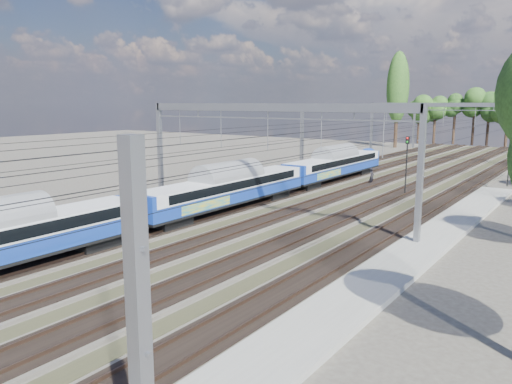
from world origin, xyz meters
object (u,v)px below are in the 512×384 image
Objects in this scene: emu_train at (225,184)px; signal_near at (407,159)px; worker at (372,176)px; signal_far at (510,157)px.

emu_train is 10.24× the size of signal_near.
signal_far is (12.61, 7.47, 2.34)m from worker.
emu_train is at bearing -125.88° from signal_far.
signal_far reaches higher than emu_train.
signal_far is at bearing -53.89° from worker.
signal_near is at bearing -125.95° from worker.
emu_train is 18.77m from signal_near.
signal_far is at bearing 50.19° from signal_near.
signal_near is 1.13× the size of signal_far.
signal_near reaches higher than signal_far.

